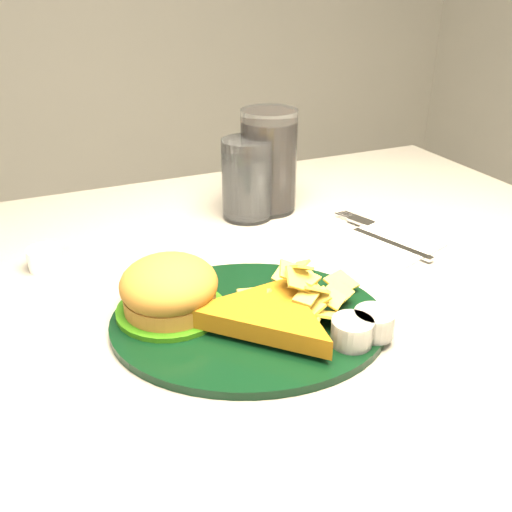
{
  "coord_description": "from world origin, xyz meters",
  "views": [
    {
      "loc": [
        -0.2,
        -0.57,
        1.1
      ],
      "look_at": [
        0.03,
        -0.04,
        0.8
      ],
      "focal_mm": 40.0,
      "sensor_mm": 36.0,
      "label": 1
    }
  ],
  "objects_px": {
    "table": "(227,497)",
    "dinner_plate": "(249,297)",
    "water_glass": "(247,179)",
    "fork_napkin": "(387,241)",
    "cola_glass": "(269,161)"
  },
  "relations": [
    {
      "from": "water_glass",
      "to": "cola_glass",
      "type": "relative_size",
      "value": 0.77
    },
    {
      "from": "dinner_plate",
      "to": "fork_napkin",
      "type": "relative_size",
      "value": 1.78
    },
    {
      "from": "dinner_plate",
      "to": "water_glass",
      "type": "distance_m",
      "value": 0.3
    },
    {
      "from": "table",
      "to": "dinner_plate",
      "type": "distance_m",
      "value": 0.42
    },
    {
      "from": "table",
      "to": "dinner_plate",
      "type": "height_order",
      "value": "dinner_plate"
    },
    {
      "from": "table",
      "to": "dinner_plate",
      "type": "xyz_separation_m",
      "value": [
        -0.0,
        -0.1,
        0.41
      ]
    },
    {
      "from": "table",
      "to": "fork_napkin",
      "type": "xyz_separation_m",
      "value": [
        0.25,
        0.01,
        0.38
      ]
    },
    {
      "from": "cola_glass",
      "to": "table",
      "type": "bearing_deg",
      "value": -128.76
    },
    {
      "from": "dinner_plate",
      "to": "water_glass",
      "type": "xyz_separation_m",
      "value": [
        0.12,
        0.28,
        0.03
      ]
    },
    {
      "from": "water_glass",
      "to": "cola_glass",
      "type": "xyz_separation_m",
      "value": [
        0.04,
        0.01,
        0.02
      ]
    },
    {
      "from": "cola_glass",
      "to": "fork_napkin",
      "type": "bearing_deg",
      "value": -62.83
    },
    {
      "from": "dinner_plate",
      "to": "water_glass",
      "type": "relative_size",
      "value": 2.45
    },
    {
      "from": "table",
      "to": "cola_glass",
      "type": "bearing_deg",
      "value": 51.24
    },
    {
      "from": "water_glass",
      "to": "fork_napkin",
      "type": "bearing_deg",
      "value": -51.24
    },
    {
      "from": "water_glass",
      "to": "fork_napkin",
      "type": "distance_m",
      "value": 0.23
    }
  ]
}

